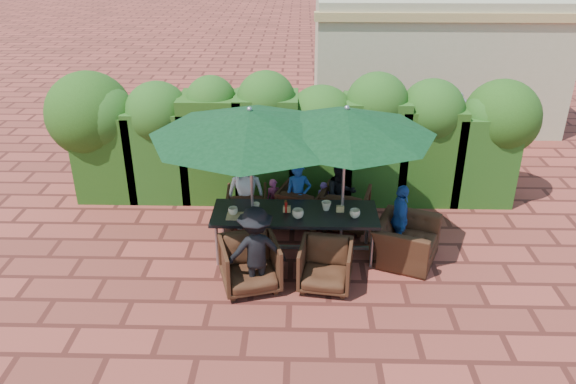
{
  "coord_description": "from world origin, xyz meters",
  "views": [
    {
      "loc": [
        0.14,
        -7.51,
        4.85
      ],
      "look_at": [
        -0.06,
        0.4,
        1.01
      ],
      "focal_mm": 35.0,
      "sensor_mm": 36.0,
      "label": 1
    }
  ],
  "objects_px": {
    "umbrella_right": "(346,122)",
    "chair_near_left": "(250,262)",
    "chair_far_left": "(247,204)",
    "chair_far_mid": "(302,203)",
    "chair_far_right": "(346,206)",
    "chair_near_right": "(325,263)",
    "umbrella_left": "(250,123)",
    "chair_end_right": "(406,235)",
    "dining_table": "(295,217)"
  },
  "relations": [
    {
      "from": "chair_far_left",
      "to": "chair_near_right",
      "type": "xyz_separation_m",
      "value": [
        1.31,
        -1.89,
        0.03
      ]
    },
    {
      "from": "umbrella_left",
      "to": "umbrella_right",
      "type": "distance_m",
      "value": 1.4
    },
    {
      "from": "umbrella_right",
      "to": "chair_near_right",
      "type": "xyz_separation_m",
      "value": [
        -0.28,
        -0.94,
        -1.83
      ]
    },
    {
      "from": "chair_near_left",
      "to": "chair_near_right",
      "type": "height_order",
      "value": "chair_near_left"
    },
    {
      "from": "chair_far_left",
      "to": "chair_far_right",
      "type": "distance_m",
      "value": 1.72
    },
    {
      "from": "umbrella_left",
      "to": "chair_far_right",
      "type": "bearing_deg",
      "value": 31.89
    },
    {
      "from": "chair_near_left",
      "to": "chair_end_right",
      "type": "distance_m",
      "value": 2.5
    },
    {
      "from": "umbrella_left",
      "to": "chair_far_mid",
      "type": "xyz_separation_m",
      "value": [
        0.78,
        1.06,
        -1.83
      ]
    },
    {
      "from": "dining_table",
      "to": "chair_near_left",
      "type": "distance_m",
      "value": 1.14
    },
    {
      "from": "chair_far_left",
      "to": "chair_end_right",
      "type": "bearing_deg",
      "value": 152.36
    },
    {
      "from": "chair_near_left",
      "to": "umbrella_right",
      "type": "bearing_deg",
      "value": 19.59
    },
    {
      "from": "chair_far_left",
      "to": "chair_far_right",
      "type": "relative_size",
      "value": 0.9
    },
    {
      "from": "chair_near_left",
      "to": "chair_near_right",
      "type": "xyz_separation_m",
      "value": [
        1.09,
        0.04,
        -0.03
      ]
    },
    {
      "from": "umbrella_left",
      "to": "chair_far_right",
      "type": "height_order",
      "value": "umbrella_left"
    },
    {
      "from": "umbrella_right",
      "to": "chair_near_left",
      "type": "height_order",
      "value": "umbrella_right"
    },
    {
      "from": "umbrella_left",
      "to": "chair_far_mid",
      "type": "relative_size",
      "value": 3.84
    },
    {
      "from": "chair_far_right",
      "to": "chair_far_mid",
      "type": "bearing_deg",
      "value": 5.23
    },
    {
      "from": "umbrella_left",
      "to": "chair_near_right",
      "type": "bearing_deg",
      "value": -37.24
    },
    {
      "from": "chair_far_left",
      "to": "chair_far_mid",
      "type": "bearing_deg",
      "value": 176.87
    },
    {
      "from": "chair_end_right",
      "to": "chair_far_right",
      "type": "bearing_deg",
      "value": 62.58
    },
    {
      "from": "chair_far_right",
      "to": "chair_near_right",
      "type": "relative_size",
      "value": 1.04
    },
    {
      "from": "chair_far_left",
      "to": "chair_far_mid",
      "type": "height_order",
      "value": "chair_far_mid"
    },
    {
      "from": "chair_far_left",
      "to": "chair_far_mid",
      "type": "xyz_separation_m",
      "value": [
        0.97,
        0.01,
        0.03
      ]
    },
    {
      "from": "umbrella_right",
      "to": "chair_near_left",
      "type": "bearing_deg",
      "value": -144.51
    },
    {
      "from": "umbrella_left",
      "to": "chair_far_mid",
      "type": "distance_m",
      "value": 2.25
    },
    {
      "from": "umbrella_right",
      "to": "chair_end_right",
      "type": "height_order",
      "value": "umbrella_right"
    },
    {
      "from": "dining_table",
      "to": "umbrella_right",
      "type": "distance_m",
      "value": 1.71
    },
    {
      "from": "chair_far_left",
      "to": "chair_near_left",
      "type": "bearing_deg",
      "value": 92.55
    },
    {
      "from": "chair_far_right",
      "to": "chair_near_left",
      "type": "xyz_separation_m",
      "value": [
        -1.5,
        -1.83,
        0.02
      ]
    },
    {
      "from": "umbrella_right",
      "to": "chair_far_left",
      "type": "distance_m",
      "value": 2.62
    },
    {
      "from": "chair_near_left",
      "to": "dining_table",
      "type": "bearing_deg",
      "value": 39.21
    },
    {
      "from": "dining_table",
      "to": "chair_far_mid",
      "type": "distance_m",
      "value": 1.08
    },
    {
      "from": "chair_end_right",
      "to": "chair_far_mid",
      "type": "bearing_deg",
      "value": 77.31
    },
    {
      "from": "chair_far_mid",
      "to": "chair_near_right",
      "type": "distance_m",
      "value": 1.94
    },
    {
      "from": "chair_far_right",
      "to": "chair_near_left",
      "type": "height_order",
      "value": "chair_near_left"
    },
    {
      "from": "umbrella_left",
      "to": "umbrella_right",
      "type": "height_order",
      "value": "same"
    },
    {
      "from": "dining_table",
      "to": "chair_near_right",
      "type": "xyz_separation_m",
      "value": [
        0.46,
        -0.87,
        -0.29
      ]
    },
    {
      "from": "umbrella_left",
      "to": "chair_far_left",
      "type": "height_order",
      "value": "umbrella_left"
    },
    {
      "from": "dining_table",
      "to": "chair_far_right",
      "type": "relative_size",
      "value": 3.24
    },
    {
      "from": "chair_far_mid",
      "to": "umbrella_right",
      "type": "bearing_deg",
      "value": 141.23
    },
    {
      "from": "dining_table",
      "to": "umbrella_right",
      "type": "xyz_separation_m",
      "value": [
        0.74,
        0.07,
        1.54
      ]
    },
    {
      "from": "chair_far_right",
      "to": "chair_near_left",
      "type": "distance_m",
      "value": 2.37
    },
    {
      "from": "chair_far_mid",
      "to": "chair_end_right",
      "type": "height_order",
      "value": "chair_end_right"
    },
    {
      "from": "chair_near_right",
      "to": "umbrella_right",
      "type": "bearing_deg",
      "value": 81.65
    },
    {
      "from": "chair_near_left",
      "to": "chair_end_right",
      "type": "bearing_deg",
      "value": 2.48
    },
    {
      "from": "umbrella_left",
      "to": "chair_near_right",
      "type": "distance_m",
      "value": 2.31
    },
    {
      "from": "chair_far_right",
      "to": "chair_near_right",
      "type": "xyz_separation_m",
      "value": [
        -0.41,
        -1.8,
        -0.01
      ]
    },
    {
      "from": "umbrella_left",
      "to": "umbrella_right",
      "type": "relative_size",
      "value": 1.11
    },
    {
      "from": "chair_near_right",
      "to": "dining_table",
      "type": "bearing_deg",
      "value": 125.99
    },
    {
      "from": "chair_far_mid",
      "to": "chair_end_right",
      "type": "distance_m",
      "value": 1.99
    }
  ]
}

